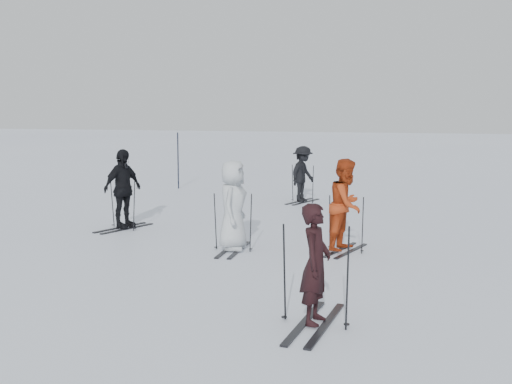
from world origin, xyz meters
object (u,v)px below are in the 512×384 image
at_px(skier_red, 346,206).
at_px(skier_uphill_far, 303,175).
at_px(skier_grey, 233,206).
at_px(skier_uphill_left, 123,190).
at_px(piste_marker, 178,161).
at_px(skier_near_dark, 316,266).

distance_m(skier_red, skier_uphill_far, 6.54).
relative_size(skier_grey, skier_uphill_left, 0.96).
distance_m(skier_red, skier_uphill_left, 5.35).
height_order(skier_red, skier_uphill_far, skier_red).
relative_size(skier_red, skier_uphill_far, 1.09).
bearing_deg(skier_uphill_far, piste_marker, 86.25).
distance_m(skier_red, skier_grey, 2.20).
bearing_deg(skier_grey, skier_red, -78.65).
bearing_deg(skier_near_dark, skier_uphill_far, 16.55).
distance_m(skier_near_dark, skier_red, 4.39).
relative_size(skier_red, skier_uphill_left, 0.98).
xyz_separation_m(skier_red, skier_grey, (-2.13, -0.55, -0.02)).
bearing_deg(skier_grey, skier_near_dark, -151.53).
bearing_deg(skier_grey, piste_marker, 25.88).
bearing_deg(skier_uphill_far, skier_near_dark, -148.96).
relative_size(skier_near_dark, skier_uphill_far, 0.95).
height_order(skier_red, skier_grey, skier_red).
xyz_separation_m(skier_near_dark, skier_red, (-0.22, 4.39, 0.11)).
height_order(skier_near_dark, piste_marker, piste_marker).
bearing_deg(skier_red, skier_grey, 119.53).
distance_m(skier_near_dark, skier_uphill_far, 10.82).
height_order(skier_near_dark, skier_grey, skier_grey).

